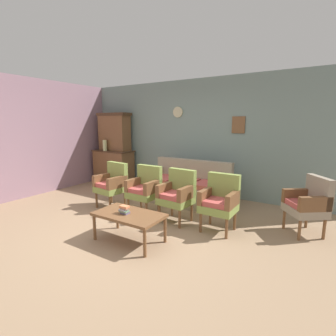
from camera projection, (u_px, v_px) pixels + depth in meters
ground_plane at (129, 231)px, 3.99m from camera, size 7.68×7.68×0.00m
wall_back_with_decor at (201, 137)px, 5.94m from camera, size 6.40×0.09×2.70m
wall_left_side at (13, 139)px, 5.43m from camera, size 0.06×5.20×2.70m
side_cabinet at (114, 167)px, 7.08m from camera, size 1.16×0.55×0.93m
cabinet_upper_hutch at (114, 132)px, 6.97m from camera, size 0.99×0.38×1.03m
vase_on_cabinet at (105, 145)px, 6.88m from camera, size 0.11×0.11×0.30m
floral_couch at (187, 188)px, 5.35m from camera, size 1.80×0.83×0.90m
armchair_near_cabinet at (112, 183)px, 5.06m from camera, size 0.57×0.54×0.90m
armchair_by_doorway at (145, 188)px, 4.69m from camera, size 0.52×0.49×0.90m
armchair_near_couch_end at (177, 193)px, 4.32m from camera, size 0.55×0.53×0.90m
armchair_row_middle at (220, 200)px, 3.95m from camera, size 0.53×0.50×0.90m
wingback_chair_by_fireplace at (308, 203)px, 3.82m from camera, size 0.70×0.71×0.90m
coffee_table at (129, 216)px, 3.59m from camera, size 1.00×0.56×0.42m
book_stack_on_table at (124, 210)px, 3.57m from camera, size 0.14×0.11×0.11m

